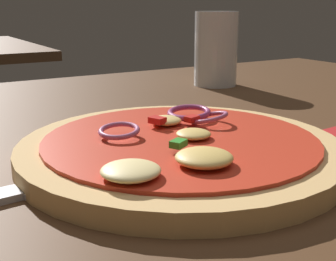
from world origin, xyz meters
TOP-DOWN VIEW (x-y plane):
  - dining_table at (0.00, 0.00)m, footprint 1.15×0.94m
  - pizza at (-0.05, 0.01)m, footprint 0.27×0.27m
  - beer_glass at (0.19, 0.28)m, footprint 0.07×0.07m

SIDE VIEW (x-z plane):
  - dining_table at x=0.00m, z-range 0.00..0.03m
  - pizza at x=-0.05m, z-range 0.02..0.05m
  - beer_glass at x=0.19m, z-range 0.02..0.13m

